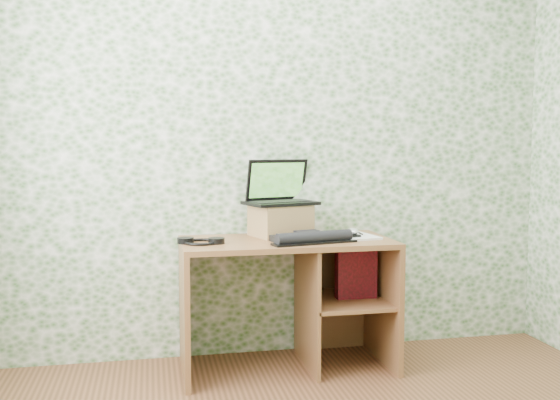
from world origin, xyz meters
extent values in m
plane|color=white|center=(0.00, 1.75, 1.30)|extent=(3.50, 0.00, 3.50)
cube|color=brown|center=(0.00, 1.44, 0.73)|extent=(1.20, 0.60, 0.03)
cube|color=brown|center=(-0.58, 1.44, 0.36)|extent=(0.03, 0.60, 0.72)
cube|color=brown|center=(0.58, 1.44, 0.36)|extent=(0.03, 0.60, 0.72)
cube|color=brown|center=(0.12, 1.44, 0.36)|extent=(0.02, 0.56, 0.72)
cube|color=brown|center=(0.35, 1.44, 0.38)|extent=(0.46, 0.56, 0.02)
cube|color=brown|center=(0.36, 1.73, 0.36)|extent=(0.48, 0.02, 0.72)
cube|color=#9A7345|center=(0.00, 1.58, 0.84)|extent=(0.38, 0.34, 0.19)
cube|color=black|center=(0.00, 1.58, 0.95)|extent=(0.46, 0.38, 0.02)
cube|color=black|center=(0.00, 1.57, 0.96)|extent=(0.37, 0.24, 0.00)
cube|color=black|center=(0.00, 1.69, 1.08)|extent=(0.40, 0.18, 0.25)
cube|color=#1E5418|center=(0.00, 1.69, 1.08)|extent=(0.36, 0.15, 0.21)
cube|color=black|center=(0.12, 1.38, 0.77)|extent=(0.45, 0.24, 0.03)
cube|color=black|center=(0.12, 1.38, 0.78)|extent=(0.16, 0.16, 0.05)
cylinder|color=black|center=(0.12, 1.27, 0.78)|extent=(0.45, 0.16, 0.07)
cube|color=black|center=(0.12, 1.27, 0.76)|extent=(0.49, 0.19, 0.01)
torus|color=black|center=(-0.49, 1.40, 0.76)|extent=(0.23, 0.23, 0.02)
cylinder|color=black|center=(-0.57, 1.42, 0.77)|extent=(0.09, 0.09, 0.03)
cylinder|color=black|center=(-0.41, 1.38, 0.77)|extent=(0.09, 0.09, 0.03)
cube|color=silver|center=(0.41, 1.45, 0.76)|extent=(0.25, 0.32, 0.01)
ellipsoid|color=silver|center=(0.38, 1.41, 0.78)|extent=(0.09, 0.12, 0.03)
cylinder|color=black|center=(0.46, 1.51, 0.77)|extent=(0.01, 0.15, 0.01)
cube|color=maroon|center=(0.42, 1.44, 0.53)|extent=(0.24, 0.08, 0.29)
camera|label=1|loc=(-0.76, -2.01, 1.29)|focal=40.00mm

